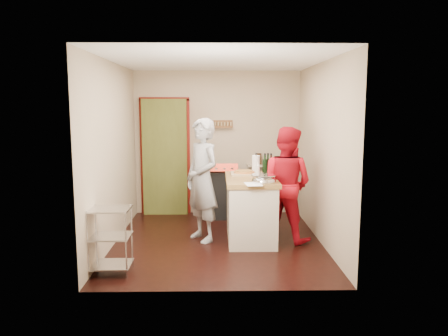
{
  "coord_description": "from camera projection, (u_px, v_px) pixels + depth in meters",
  "views": [
    {
      "loc": [
        -0.03,
        -6.22,
        1.98
      ],
      "look_at": [
        0.09,
        0.0,
        1.09
      ],
      "focal_mm": 35.0,
      "sensor_mm": 36.0,
      "label": 1
    }
  ],
  "objects": [
    {
      "name": "person_stripe",
      "position": [
        202.0,
        180.0,
        6.37
      ],
      "size": [
        0.73,
        0.79,
        1.8
      ],
      "primitive_type": "imported",
      "rotation": [
        0.0,
        0.0,
        -0.97
      ],
      "color": "silver",
      "rests_on": "ground"
    },
    {
      "name": "wire_shelving",
      "position": [
        110.0,
        237.0,
        5.16
      ],
      "size": [
        0.48,
        0.4,
        0.8
      ],
      "color": "silver",
      "rests_on": "ground"
    },
    {
      "name": "ceiling",
      "position": [
        217.0,
        60.0,
        6.06
      ],
      "size": [
        3.0,
        3.5,
        0.02
      ],
      "primitive_type": "cube",
      "color": "white",
      "rests_on": "back_wall"
    },
    {
      "name": "island",
      "position": [
        251.0,
        207.0,
        6.47
      ],
      "size": [
        0.75,
        1.35,
        1.25
      ],
      "color": "beige",
      "rests_on": "ground"
    },
    {
      "name": "right_wall",
      "position": [
        322.0,
        153.0,
        6.28
      ],
      "size": [
        0.04,
        3.5,
        2.6
      ],
      "primitive_type": "cube",
      "color": "tan",
      "rests_on": "ground"
    },
    {
      "name": "person_red",
      "position": [
        286.0,
        184.0,
        6.4
      ],
      "size": [
        1.04,
        1.0,
        1.68
      ],
      "primitive_type": "imported",
      "rotation": [
        0.0,
        0.0,
        2.52
      ],
      "color": "#A90B18",
      "rests_on": "ground"
    },
    {
      "name": "left_wall",
      "position": [
        113.0,
        154.0,
        6.22
      ],
      "size": [
        0.04,
        3.5,
        2.6
      ],
      "primitive_type": "cube",
      "color": "tan",
      "rests_on": "ground"
    },
    {
      "name": "stove",
      "position": [
        220.0,
        192.0,
        7.78
      ],
      "size": [
        0.6,
        0.63,
        1.0
      ],
      "color": "black",
      "rests_on": "ground"
    },
    {
      "name": "floor",
      "position": [
        218.0,
        241.0,
        6.43
      ],
      "size": [
        3.5,
        3.5,
        0.0
      ],
      "primitive_type": "plane",
      "color": "black",
      "rests_on": "ground"
    },
    {
      "name": "back_wall",
      "position": [
        183.0,
        152.0,
        8.03
      ],
      "size": [
        3.0,
        0.44,
        2.6
      ],
      "color": "tan",
      "rests_on": "ground"
    }
  ]
}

